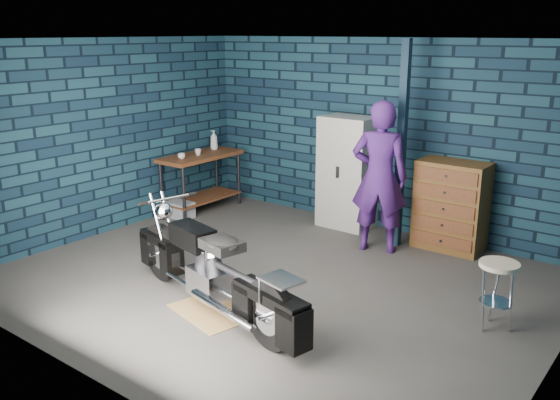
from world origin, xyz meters
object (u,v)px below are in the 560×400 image
at_px(motorcycle, 212,264).
at_px(tool_chest, 450,206).
at_px(workbench, 201,182).
at_px(shop_stool, 496,296).
at_px(storage_bin, 180,210).
at_px(locker, 347,172).
at_px(person, 379,177).

relative_size(motorcycle, tool_chest, 2.01).
xyz_separation_m(workbench, shop_stool, (5.05, -1.11, -0.11)).
xyz_separation_m(storage_bin, locker, (2.25, 1.21, 0.69)).
height_order(workbench, shop_stool, workbench).
relative_size(person, locker, 1.21).
relative_size(person, tool_chest, 1.67).
bearing_deg(tool_chest, storage_bin, -162.43).
height_order(locker, tool_chest, locker).
distance_m(workbench, person, 3.15).
bearing_deg(storage_bin, shop_stool, -6.94).
bearing_deg(tool_chest, shop_stool, -56.39).
distance_m(motorcycle, person, 2.69).
bearing_deg(storage_bin, motorcycle, -37.43).
height_order(storage_bin, locker, locker).
bearing_deg(shop_stool, person, 148.00).
xyz_separation_m(workbench, motorcycle, (2.64, -2.51, 0.07)).
bearing_deg(motorcycle, storage_bin, 155.63).
bearing_deg(locker, shop_stool, -33.22).
height_order(motorcycle, storage_bin, motorcycle).
xyz_separation_m(person, tool_chest, (0.73, 0.61, -0.40)).
height_order(storage_bin, tool_chest, tool_chest).
xyz_separation_m(storage_bin, tool_chest, (3.82, 1.21, 0.47)).
xyz_separation_m(locker, shop_stool, (2.78, -1.82, -0.47)).
xyz_separation_m(tool_chest, shop_stool, (1.21, -1.82, -0.25)).
xyz_separation_m(motorcycle, shop_stool, (2.41, 1.39, -0.18)).
distance_m(motorcycle, tool_chest, 3.43).
xyz_separation_m(person, shop_stool, (1.95, -1.22, -0.64)).
relative_size(workbench, person, 0.71).
xyz_separation_m(motorcycle, person, (0.46, 2.61, 0.46)).
height_order(workbench, storage_bin, workbench).
distance_m(locker, shop_stool, 3.36).
xyz_separation_m(locker, tool_chest, (1.57, 0.00, -0.22)).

